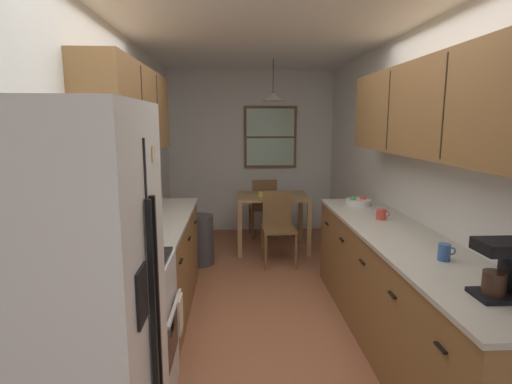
{
  "coord_description": "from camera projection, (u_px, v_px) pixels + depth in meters",
  "views": [
    {
      "loc": [
        -0.28,
        -2.88,
        1.76
      ],
      "look_at": [
        -0.06,
        1.15,
        1.05
      ],
      "focal_mm": 28.54,
      "sensor_mm": 36.0,
      "label": 1
    }
  ],
  "objects": [
    {
      "name": "refrigerator",
      "position": [
        72.0,
        322.0,
        1.72
      ],
      "size": [
        0.69,
        0.75,
        1.84
      ],
      "color": "white",
      "rests_on": "ground"
    },
    {
      "name": "coffee_maker",
      "position": [
        505.0,
        268.0,
        1.97
      ],
      "size": [
        0.22,
        0.18,
        0.29
      ],
      "color": "black",
      "rests_on": "counter_right"
    },
    {
      "name": "dining_chair_near",
      "position": [
        278.0,
        224.0,
        5.03
      ],
      "size": [
        0.41,
        0.41,
        0.9
      ],
      "color": "brown",
      "rests_on": "ground"
    },
    {
      "name": "dish_towel",
      "position": [
        180.0,
        314.0,
        2.68
      ],
      "size": [
        0.02,
        0.16,
        0.24
      ],
      "primitive_type": "cube",
      "color": "beige"
    },
    {
      "name": "upper_cabinets_right",
      "position": [
        434.0,
        109.0,
        2.87
      ],
      "size": [
        0.33,
        2.67,
        0.68
      ],
      "color": "brown"
    },
    {
      "name": "microwave_over_range",
      "position": [
        87.0,
        144.0,
        2.3
      ],
      "size": [
        0.39,
        0.57,
        0.31
      ],
      "color": "white"
    },
    {
      "name": "wall_left",
      "position": [
        120.0,
        173.0,
        3.84
      ],
      "size": [
        0.1,
        9.0,
        2.55
      ],
      "primitive_type": "cube",
      "color": "silver",
      "rests_on": "ground"
    },
    {
      "name": "table_serving_bowl",
      "position": [
        265.0,
        194.0,
        5.46
      ],
      "size": [
        0.18,
        0.18,
        0.06
      ],
      "primitive_type": "cylinder",
      "color": "#E0D14C",
      "rests_on": "dining_table"
    },
    {
      "name": "trash_bin",
      "position": [
        200.0,
        240.0,
        5.02
      ],
      "size": [
        0.33,
        0.33,
        0.62
      ],
      "primitive_type": "cylinder",
      "color": "#3F3F42",
      "rests_on": "ground"
    },
    {
      "name": "fruit_bowl",
      "position": [
        358.0,
        202.0,
        4.2
      ],
      "size": [
        0.26,
        0.26,
        0.09
      ],
      "color": "silver",
      "rests_on": "counter_right"
    },
    {
      "name": "counter_right",
      "position": [
        400.0,
        292.0,
        3.15
      ],
      "size": [
        0.64,
        2.99,
        0.9
      ],
      "color": "brown",
      "rests_on": "ground"
    },
    {
      "name": "ceiling_slab",
      "position": [
        263.0,
        28.0,
        3.69
      ],
      "size": [
        4.4,
        9.0,
        0.08
      ],
      "primitive_type": "cube",
      "color": "white"
    },
    {
      "name": "stove_range",
      "position": [
        119.0,
        333.0,
        2.5
      ],
      "size": [
        0.66,
        0.65,
        1.1
      ],
      "color": "silver",
      "rests_on": "ground"
    },
    {
      "name": "back_window",
      "position": [
        270.0,
        137.0,
        6.43
      ],
      "size": [
        0.83,
        0.05,
        0.97
      ],
      "color": "brown"
    },
    {
      "name": "dining_chair_far",
      "position": [
        264.0,
        205.0,
        6.17
      ],
      "size": [
        0.43,
        0.43,
        0.9
      ],
      "color": "brown",
      "rests_on": "ground"
    },
    {
      "name": "mug_spare",
      "position": [
        444.0,
        252.0,
        2.52
      ],
      "size": [
        0.11,
        0.08,
        0.11
      ],
      "color": "#335999",
      "rests_on": "counter_right"
    },
    {
      "name": "counter_left",
      "position": [
        156.0,
        265.0,
        3.74
      ],
      "size": [
        0.64,
        1.85,
        0.9
      ],
      "color": "brown",
      "rests_on": "ground"
    },
    {
      "name": "wall_back",
      "position": [
        251.0,
        152.0,
        6.52
      ],
      "size": [
        4.4,
        0.1,
        2.55
      ],
      "primitive_type": "cube",
      "color": "silver",
      "rests_on": "ground"
    },
    {
      "name": "pendant_light",
      "position": [
        273.0,
        97.0,
        5.33
      ],
      "size": [
        0.29,
        0.29,
        0.53
      ],
      "color": "black"
    },
    {
      "name": "upper_cabinets_left",
      "position": [
        131.0,
        110.0,
        3.44
      ],
      "size": [
        0.33,
        1.93,
        0.71
      ],
      "color": "brown"
    },
    {
      "name": "wall_right",
      "position": [
        400.0,
        171.0,
        3.99
      ],
      "size": [
        0.1,
        9.0,
        2.55
      ],
      "primitive_type": "cube",
      "color": "silver",
      "rests_on": "ground"
    },
    {
      "name": "dining_table",
      "position": [
        272.0,
        204.0,
        5.58
      ],
      "size": [
        0.96,
        0.74,
        0.76
      ],
      "color": "#A87F51",
      "rests_on": "ground"
    },
    {
      "name": "mug_by_coffeemaker",
      "position": [
        381.0,
        214.0,
        3.58
      ],
      "size": [
        0.12,
        0.09,
        0.09
      ],
      "color": "#BF3F33",
      "rests_on": "counter_right"
    },
    {
      "name": "ground_plane",
      "position": [
        262.0,
        296.0,
        4.13
      ],
      "size": [
        12.0,
        12.0,
        0.0
      ],
      "primitive_type": "plane",
      "color": "#995B3D"
    },
    {
      "name": "storage_canister",
      "position": [
        132.0,
        231.0,
        2.87
      ],
      "size": [
        0.13,
        0.13,
        0.18
      ],
      "color": "red",
      "rests_on": "counter_left"
    }
  ]
}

